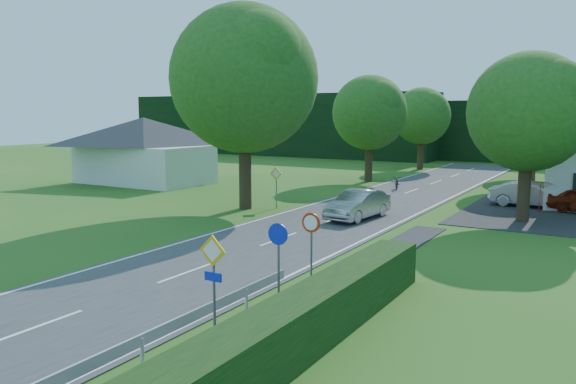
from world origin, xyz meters
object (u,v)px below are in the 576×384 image
Objects in this scene: moving_car at (358,205)px; motorcycle at (397,183)px; parked_car_silver_a at (530,194)px; streetlight at (524,133)px; parasol at (540,196)px.

moving_car reaches higher than motorcycle.
moving_car is at bearing 139.01° from parked_car_silver_a.
motorcycle is 0.41× the size of parked_car_silver_a.
streetlight is 4.37× the size of motorcycle.
parked_car_silver_a is at bearing 56.24° from moving_car.
motorcycle is 0.93× the size of parasol.
moving_car is at bearing -97.34° from motorcycle.
streetlight reaches higher than parked_car_silver_a.
parked_car_silver_a is at bearing -37.21° from motorcycle.
parasol reaches higher than parked_car_silver_a.
parasol reaches higher than moving_car.
streetlight is 3.91m from parasol.
motorcycle is (-2.20, 12.06, -0.27)m from moving_car.
parasol is at bearing -155.63° from parked_car_silver_a.
moving_car is at bearing -137.55° from parasol.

